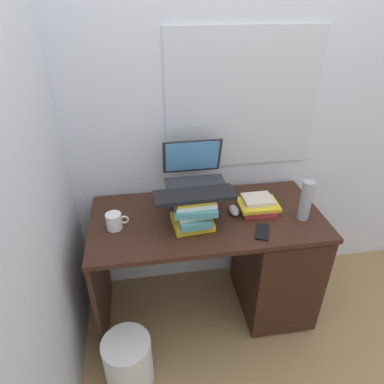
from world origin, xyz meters
name	(u,v)px	position (x,y,z in m)	size (l,w,h in m)	color
ground_plane	(205,306)	(0.00, 0.00, 0.00)	(6.00, 6.00, 0.00)	#9E7A4C
wall_back	(198,101)	(0.00, 0.36, 1.30)	(6.00, 0.06, 2.60)	silver
wall_left	(37,132)	(-0.79, 0.00, 1.30)	(0.05, 6.00, 2.60)	silver
desk	(258,258)	(0.33, -0.02, 0.41)	(1.31, 0.63, 0.75)	#381E14
book_stack_tall	(197,199)	(-0.05, 0.07, 0.82)	(0.26, 0.21, 0.15)	#B22D33
book_stack_keyboard_riser	(194,212)	(-0.09, -0.07, 0.83)	(0.24, 0.22, 0.18)	yellow
book_stack_side	(258,205)	(0.30, 0.02, 0.78)	(0.23, 0.20, 0.08)	#B22D33
laptop	(194,174)	(-0.05, 0.13, 0.95)	(0.34, 0.30, 0.24)	#2D2D33
keyboard	(194,195)	(-0.09, -0.08, 0.94)	(0.42, 0.14, 0.02)	black
computer_mouse	(234,210)	(0.16, 0.01, 0.76)	(0.06, 0.10, 0.04)	#A5A8AD
mug	(114,221)	(-0.51, -0.03, 0.79)	(0.12, 0.08, 0.09)	white
water_bottle	(306,201)	(0.53, -0.10, 0.86)	(0.06, 0.06, 0.23)	#999EA5
cell_phone	(262,232)	(0.26, -0.19, 0.75)	(0.07, 0.14, 0.01)	black
wastebasket	(128,361)	(-0.50, -0.42, 0.15)	(0.26, 0.26, 0.31)	silver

